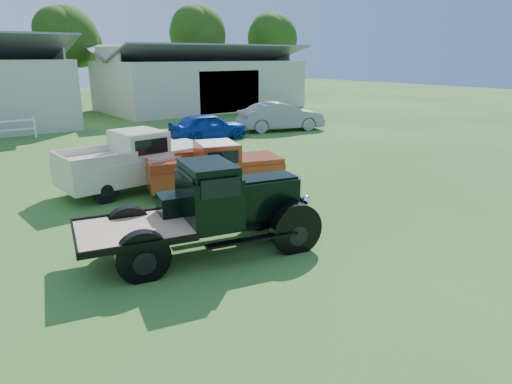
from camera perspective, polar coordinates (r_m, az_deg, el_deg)
ground at (r=11.13m, az=2.96°, el=-6.78°), size 120.00×120.00×0.00m
shed_right at (r=40.46m, az=-6.93°, el=13.98°), size 16.80×9.20×5.20m
tree_c at (r=42.38m, az=-22.37°, el=15.60°), size 5.40×5.40×9.00m
tree_d at (r=48.49m, az=-7.22°, el=17.24°), size 6.00×6.00×10.00m
tree_e at (r=51.44m, az=2.03°, el=17.04°), size 5.70×5.70×9.50m
vintage_flatbed at (r=10.51m, az=-6.42°, el=-2.07°), size 5.73×3.30×2.13m
red_pickup at (r=15.36m, az=-5.21°, el=3.14°), size 4.96×3.07×1.69m
white_pickup at (r=16.18m, az=-14.64°, el=3.84°), size 5.47×2.42×1.96m
misc_car_blue at (r=25.25m, az=-6.02°, el=8.17°), size 4.42×2.09×1.46m
misc_car_grey at (r=28.32m, az=3.15°, el=9.41°), size 5.48×3.37×1.71m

